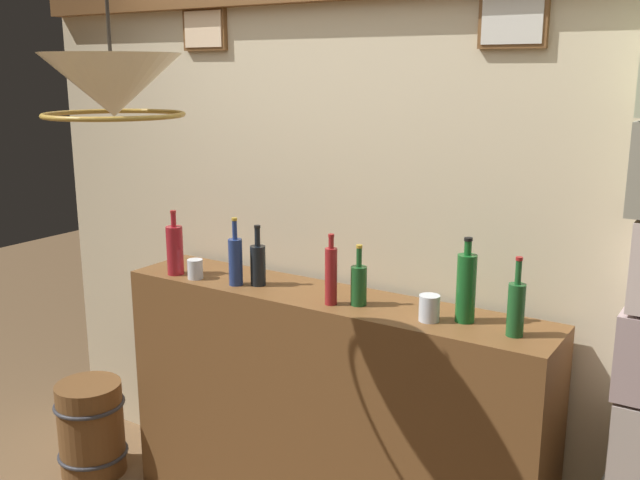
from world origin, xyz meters
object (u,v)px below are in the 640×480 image
liquor_bottle_sherry (236,260)px  liquor_bottle_mezcal (516,308)px  glass_tumbler_highball (195,269)px  wooden_barrel (91,428)px  liquor_bottle_vodka (331,275)px  liquor_bottle_rum (175,249)px  liquor_bottle_tequila (466,287)px  glass_tumbler_rocks (429,308)px  pendant_lamp (112,87)px  liquor_bottle_gin (258,264)px  liquor_bottle_whiskey (359,284)px

liquor_bottle_sherry → liquor_bottle_mezcal: size_ratio=1.04×
glass_tumbler_highball → wooden_barrel: bearing=-166.9°
liquor_bottle_vodka → liquor_bottle_rum: 0.84m
liquor_bottle_tequila → glass_tumbler_rocks: 0.16m
liquor_bottle_tequila → glass_tumbler_highball: liquor_bottle_tequila is taller
glass_tumbler_highball → liquor_bottle_mezcal: bearing=2.9°
liquor_bottle_rum → pendant_lamp: size_ratio=0.63×
liquor_bottle_vodka → pendant_lamp: (-0.38, -0.73, 0.75)m
liquor_bottle_mezcal → glass_tumbler_highball: (-1.45, -0.07, -0.06)m
liquor_bottle_gin → glass_tumbler_rocks: (0.83, -0.02, -0.05)m
liquor_bottle_tequila → pendant_lamp: (-0.91, -0.83, 0.74)m
liquor_bottle_tequila → liquor_bottle_mezcal: bearing=-12.2°
glass_tumbler_rocks → liquor_bottle_tequila: bearing=29.3°
liquor_bottle_whiskey → pendant_lamp: 1.21m
liquor_bottle_whiskey → glass_tumbler_highball: bearing=-174.9°
liquor_bottle_sherry → liquor_bottle_vodka: liquor_bottle_sherry is taller
liquor_bottle_sherry → liquor_bottle_vodka: bearing=-0.4°
pendant_lamp → liquor_bottle_sherry: bearing=98.8°
pendant_lamp → wooden_barrel: (-0.96, 0.56, -1.73)m
liquor_bottle_vodka → glass_tumbler_rocks: (0.42, 0.03, -0.07)m
liquor_bottle_vodka → glass_tumbler_highball: size_ratio=3.27×
liquor_bottle_tequila → glass_tumbler_rocks: size_ratio=3.24×
glass_tumbler_rocks → liquor_bottle_vodka: bearing=-175.5°
liquor_bottle_gin → liquor_bottle_vodka: liquor_bottle_vodka is taller
liquor_bottle_rum → liquor_bottle_tequila: liquor_bottle_tequila is taller
liquor_bottle_vodka → liquor_bottle_mezcal: size_ratio=1.00×
liquor_bottle_rum → glass_tumbler_highball: liquor_bottle_rum is taller
liquor_bottle_gin → liquor_bottle_tequila: bearing=2.6°
glass_tumbler_highball → pendant_lamp: bearing=-64.9°
liquor_bottle_vodka → pendant_lamp: pendant_lamp is taller
liquor_bottle_tequila → wooden_barrel: liquor_bottle_tequila is taller
glass_tumbler_rocks → liquor_bottle_mezcal: bearing=3.7°
liquor_bottle_vodka → liquor_bottle_tequila: bearing=10.4°
liquor_bottle_vodka → wooden_barrel: (-1.34, -0.17, -0.99)m
liquor_bottle_vodka → liquor_bottle_tequila: liquor_bottle_tequila is taller
liquor_bottle_sherry → wooden_barrel: (-0.84, -0.17, -0.97)m
liquor_bottle_mezcal → pendant_lamp: size_ratio=0.60×
liquor_bottle_mezcal → liquor_bottle_tequila: 0.21m
liquor_bottle_vodka → glass_tumbler_highball: bearing=-178.4°
liquor_bottle_sherry → pendant_lamp: (0.11, -0.73, 0.76)m
liquor_bottle_gin → pendant_lamp: (0.03, -0.78, 0.77)m
liquor_bottle_gin → glass_tumbler_highball: (-0.30, -0.07, -0.05)m
glass_tumbler_rocks → liquor_bottle_gin: bearing=178.5°
liquor_bottle_whiskey → liquor_bottle_tequila: liquor_bottle_tequila is taller
liquor_bottle_sherry → liquor_bottle_tequila: liquor_bottle_tequila is taller
liquor_bottle_mezcal → glass_tumbler_rocks: liquor_bottle_mezcal is taller
liquor_bottle_gin → wooden_barrel: size_ratio=0.55×
liquor_bottle_sherry → liquor_bottle_whiskey: size_ratio=1.21×
liquor_bottle_tequila → pendant_lamp: bearing=-137.9°
liquor_bottle_gin → pendant_lamp: 1.10m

